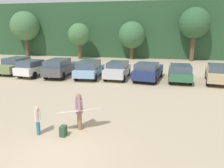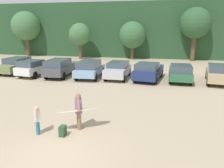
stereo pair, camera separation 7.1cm
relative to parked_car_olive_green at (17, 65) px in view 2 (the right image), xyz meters
The scene contains 18 objects.
ground_plane 17.14m from the parked_car_olive_green, 51.66° to the right, with size 120.00×120.00×0.00m, color tan.
hillside_ridge 22.67m from the parked_car_olive_green, 61.75° to the left, with size 108.00×12.00×8.15m, color #284C2D.
tree_far_right 14.91m from the parked_car_olive_green, 117.44° to the left, with size 4.46×4.46×6.91m.
tree_center 12.01m from the parked_car_olive_green, 76.81° to the left, with size 3.13×3.13×5.10m.
tree_center_left 16.42m from the parked_car_olive_green, 51.63° to the left, with size 3.78×3.78×5.33m.
tree_left 22.66m from the parked_car_olive_green, 34.35° to the left, with size 4.08×4.08×7.07m.
parked_car_olive_green is the anchor object (origin of this frame).
parked_car_white 2.67m from the parked_car_olive_green, 16.89° to the right, with size 2.25×4.65×1.53m.
parked_car_dark_gray 5.07m from the parked_car_olive_green, ahead, with size 1.96×4.72×1.67m.
parked_car_sky_blue 7.88m from the parked_car_olive_green, ahead, with size 2.09×4.50×1.57m.
parked_car_silver 10.43m from the parked_car_olive_green, ahead, with size 1.92×4.21×1.46m.
parked_car_navy 13.17m from the parked_car_olive_green, ahead, with size 2.59×4.86×1.55m.
parked_car_forest_green 15.86m from the parked_car_olive_green, ahead, with size 1.96×4.65×1.48m.
parked_car_tan 18.89m from the parked_car_olive_green, ahead, with size 2.36×4.56×1.55m.
person_adult 15.38m from the parked_car_olive_green, 46.06° to the right, with size 0.47×0.73×1.65m.
person_child 15.03m from the parked_car_olive_green, 52.71° to the right, with size 0.34×0.47×1.25m.
surfboard_cream 15.49m from the parked_car_olive_green, 46.05° to the right, with size 2.16×1.66×0.21m.
backpack_dropped 15.74m from the parked_car_olive_green, 49.36° to the right, with size 0.24×0.34×0.45m.
Camera 2 is at (3.56, -6.79, 4.51)m, focal length 36.60 mm.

